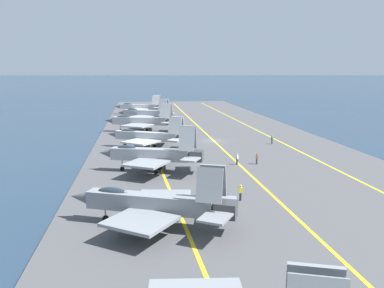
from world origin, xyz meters
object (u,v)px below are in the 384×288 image
(parked_jet_seventh, at_px, (140,107))
(parked_jet_fourth, at_px, (149,136))
(parked_jet_second, at_px, (154,203))
(crew_yellow_vest, at_px, (241,192))
(crew_white_vest, at_px, (237,159))
(crew_brown_vest, at_px, (257,158))
(parked_jet_third, at_px, (153,154))
(crew_green_vest, at_px, (272,139))
(parked_jet_fifth, at_px, (142,121))
(parked_jet_sixth, at_px, (146,113))

(parked_jet_seventh, bearing_deg, parked_jet_fourth, -178.81)
(parked_jet_second, height_order, crew_yellow_vest, parked_jet_second)
(crew_yellow_vest, bearing_deg, crew_white_vest, -12.56)
(parked_jet_second, distance_m, parked_jet_seventh, 95.79)
(parked_jet_seventh, relative_size, crew_brown_vest, 9.73)
(parked_jet_second, xyz_separation_m, parked_jet_third, (20.40, -0.68, 0.30))
(crew_green_vest, bearing_deg, crew_yellow_vest, 155.94)
(parked_jet_second, xyz_separation_m, parked_jet_seventh, (95.78, 0.53, 0.19))
(crew_green_vest, bearing_deg, parked_jet_fifth, 52.84)
(parked_jet_fourth, distance_m, crew_green_vest, 23.90)
(parked_jet_second, relative_size, parked_jet_seventh, 0.99)
(crew_yellow_vest, bearing_deg, parked_jet_fourth, 16.14)
(parked_jet_fifth, height_order, parked_jet_seventh, parked_jet_fifth)
(parked_jet_fifth, relative_size, parked_jet_sixth, 1.07)
(parked_jet_fourth, relative_size, crew_white_vest, 9.47)
(parked_jet_fourth, xyz_separation_m, parked_jet_seventh, (57.88, 1.20, 0.15))
(parked_jet_fourth, relative_size, crew_brown_vest, 9.55)
(parked_jet_fifth, bearing_deg, crew_white_vest, -158.11)
(parked_jet_third, bearing_deg, parked_jet_sixth, -0.16)
(parked_jet_second, height_order, parked_jet_fifth, parked_jet_fifth)
(parked_jet_fourth, bearing_deg, crew_yellow_vest, -163.86)
(parked_jet_sixth, distance_m, parked_jet_seventh, 19.13)
(parked_jet_sixth, bearing_deg, crew_white_vest, -166.61)
(parked_jet_third, xyz_separation_m, parked_jet_fourth, (17.50, 0.02, -0.26))
(parked_jet_third, distance_m, crew_brown_vest, 16.27)
(parked_jet_second, relative_size, parked_jet_sixth, 1.01)
(parked_jet_sixth, xyz_separation_m, parked_jet_seventh, (19.08, 1.37, 0.07))
(crew_white_vest, bearing_deg, parked_jet_third, 102.11)
(parked_jet_second, xyz_separation_m, crew_green_vest, (39.16, -24.50, -1.29))
(parked_jet_second, relative_size, crew_yellow_vest, 9.03)
(parked_jet_second, distance_m, crew_white_vest, 26.89)
(parked_jet_seventh, xyz_separation_m, crew_white_vest, (-72.62, -14.11, -1.49))
(crew_brown_vest, bearing_deg, parked_jet_seventh, 13.30)
(crew_brown_vest, bearing_deg, parked_jet_fifth, 26.02)
(parked_jet_fourth, distance_m, parked_jet_seventh, 57.90)
(crew_white_vest, xyz_separation_m, crew_yellow_vest, (-16.89, 3.76, 0.05))
(parked_jet_seventh, distance_m, crew_yellow_vest, 90.11)
(parked_jet_fourth, relative_size, crew_green_vest, 9.31)
(parked_jet_third, bearing_deg, parked_jet_second, 178.09)
(parked_jet_seventh, bearing_deg, parked_jet_sixth, -175.88)
(parked_jet_second, distance_m, parked_jet_sixth, 76.71)
(crew_white_vest, bearing_deg, parked_jet_seventh, 11.00)
(parked_jet_third, distance_m, parked_jet_seventh, 75.39)
(parked_jet_fifth, xyz_separation_m, parked_jet_sixth, (18.65, -1.28, -0.22))
(parked_jet_second, relative_size, parked_jet_fourth, 1.00)
(parked_jet_second, distance_m, crew_green_vest, 46.20)
(parked_jet_third, bearing_deg, crew_brown_vest, -80.63)
(crew_yellow_vest, height_order, crew_green_vest, crew_yellow_vest)
(parked_jet_third, bearing_deg, crew_white_vest, -77.89)
(crew_green_vest, bearing_deg, parked_jet_third, 128.22)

